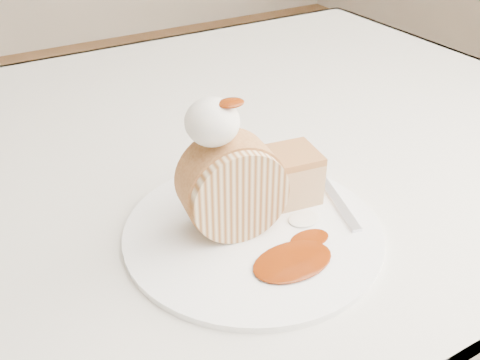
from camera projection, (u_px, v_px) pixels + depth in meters
table at (151, 209)px, 0.77m from camera, size 1.40×0.90×0.75m
plate at (253, 231)px, 0.58m from camera, size 0.32×0.32×0.01m
roulade_slice at (233, 187)px, 0.55m from camera, size 0.11×0.07×0.10m
cake_chunk at (289, 178)px, 0.61m from camera, size 0.07×0.07×0.05m
whipped_cream at (212, 122)px, 0.51m from camera, size 0.05×0.05×0.05m
caramel_drizzle at (231, 97)px, 0.49m from camera, size 0.03×0.02×0.01m
caramel_pool at (293, 261)px, 0.53m from camera, size 0.09×0.07×0.00m
fork at (336, 200)px, 0.62m from camera, size 0.07×0.16×0.00m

